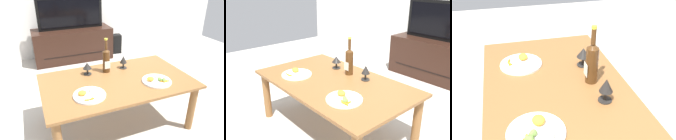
# 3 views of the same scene
# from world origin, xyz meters

# --- Properties ---
(ground_plane) EXTENTS (6.40, 6.40, 0.00)m
(ground_plane) POSITION_xyz_m (0.00, 0.00, 0.00)
(ground_plane) COLOR #B7B2A8
(dining_table) EXTENTS (1.39, 0.82, 0.50)m
(dining_table) POSITION_xyz_m (0.00, 0.00, 0.42)
(dining_table) COLOR brown
(dining_table) RESTS_ON ground_plane
(tv_stand) EXTENTS (1.30, 0.50, 0.54)m
(tv_stand) POSITION_xyz_m (-0.01, 1.89, 0.27)
(tv_stand) COLOR black
(tv_stand) RESTS_ON ground_plane
(tv_screen) EXTENTS (1.07, 0.05, 0.52)m
(tv_screen) POSITION_xyz_m (-0.01, 1.88, 0.80)
(tv_screen) COLOR black
(tv_screen) RESTS_ON tv_stand
(floor_speaker) EXTENTS (0.18, 0.18, 0.35)m
(floor_speaker) POSITION_xyz_m (0.82, 1.90, 0.17)
(floor_speaker) COLOR black
(floor_speaker) RESTS_ON ground_plane
(wine_bottle) EXTENTS (0.07, 0.07, 0.35)m
(wine_bottle) POSITION_xyz_m (-0.03, 0.21, 0.63)
(wine_bottle) COLOR #4C2D14
(wine_bottle) RESTS_ON dining_table
(goblet_left) EXTENTS (0.09, 0.09, 0.12)m
(goblet_left) POSITION_xyz_m (-0.22, 0.22, 0.58)
(goblet_left) COLOR black
(goblet_left) RESTS_ON dining_table
(goblet_right) EXTENTS (0.07, 0.07, 0.13)m
(goblet_right) POSITION_xyz_m (0.17, 0.22, 0.59)
(goblet_right) COLOR black
(goblet_right) RESTS_ON dining_table
(dinner_plate_left) EXTENTS (0.27, 0.27, 0.05)m
(dinner_plate_left) POSITION_xyz_m (-0.33, -0.17, 0.51)
(dinner_plate_left) COLOR white
(dinner_plate_left) RESTS_ON dining_table
(dinner_plate_right) EXTENTS (0.27, 0.27, 0.05)m
(dinner_plate_right) POSITION_xyz_m (0.32, -0.17, 0.51)
(dinner_plate_right) COLOR white
(dinner_plate_right) RESTS_ON dining_table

